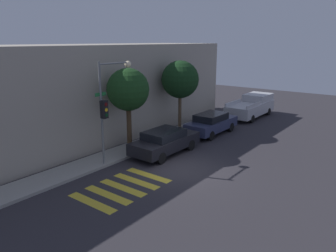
% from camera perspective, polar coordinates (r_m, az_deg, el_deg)
% --- Properties ---
extents(ground_plane, '(60.00, 60.00, 0.00)m').
position_cam_1_polar(ground_plane, '(16.82, 2.09, -7.59)').
color(ground_plane, '#2D2B30').
extents(sidewalk, '(26.00, 1.79, 0.14)m').
position_cam_1_polar(sidewalk, '(19.30, -7.88, -4.51)').
color(sidewalk, gray).
rests_on(sidewalk, ground).
extents(building_row, '(26.00, 6.00, 6.12)m').
position_cam_1_polar(building_row, '(21.79, -16.17, 5.37)').
color(building_row, '#A89E8E').
rests_on(building_row, ground).
extents(crosswalk, '(3.96, 2.60, 0.00)m').
position_cam_1_polar(crosswalk, '(15.01, -7.90, -10.59)').
color(crosswalk, gold).
rests_on(crosswalk, ground).
extents(traffic_light_pole, '(2.51, 0.56, 5.40)m').
position_cam_1_polar(traffic_light_pole, '(16.91, -10.23, 4.71)').
color(traffic_light_pole, slate).
rests_on(traffic_light_pole, ground).
extents(sedan_near_corner, '(4.53, 1.87, 1.42)m').
position_cam_1_polar(sedan_near_corner, '(18.83, -0.54, -2.66)').
color(sedan_near_corner, black).
rests_on(sedan_near_corner, ground).
extents(sedan_middle, '(4.54, 1.79, 1.47)m').
position_cam_1_polar(sedan_middle, '(23.04, 7.56, 0.50)').
color(sedan_middle, '#2D3351').
rests_on(sedan_middle, ground).
extents(pickup_truck, '(5.62, 2.12, 1.81)m').
position_cam_1_polar(pickup_truck, '(28.98, 14.37, 3.39)').
color(pickup_truck, '#BCBCC1').
rests_on(pickup_truck, ground).
extents(tree_near_corner, '(2.42, 2.42, 4.90)m').
position_cam_1_polar(tree_near_corner, '(18.72, -6.97, 6.22)').
color(tree_near_corner, '#42301E').
rests_on(tree_near_corner, ground).
extents(tree_midblock, '(2.57, 2.57, 5.07)m').
position_cam_1_polar(tree_midblock, '(22.56, 2.12, 8.06)').
color(tree_midblock, brown).
rests_on(tree_midblock, ground).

